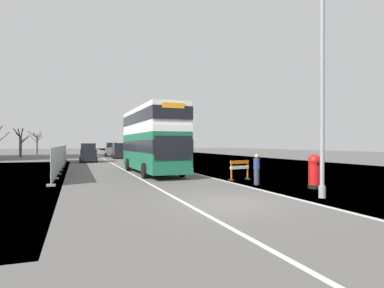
{
  "coord_description": "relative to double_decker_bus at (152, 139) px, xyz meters",
  "views": [
    {
      "loc": [
        -5.35,
        -10.84,
        2.23
      ],
      "look_at": [
        1.49,
        8.01,
        2.2
      ],
      "focal_mm": 30.01,
      "sensor_mm": 36.0,
      "label": 1
    }
  ],
  "objects": [
    {
      "name": "ground",
      "position": [
        0.62,
        -12.57,
        -2.62
      ],
      "size": [
        140.0,
        280.0,
        0.1
      ],
      "color": "#565451"
    },
    {
      "name": "double_decker_bus",
      "position": [
        0.0,
        0.0,
        0.0
      ],
      "size": [
        2.97,
        10.68,
        4.83
      ],
      "color": "#196042",
      "rests_on": "ground"
    },
    {
      "name": "lamppost_foreground",
      "position": [
        4.13,
        -13.08,
        1.83
      ],
      "size": [
        0.29,
        0.7,
        9.29
      ],
      "color": "gray",
      "rests_on": "ground"
    },
    {
      "name": "red_pillar_postbox",
      "position": [
        5.79,
        -10.7,
        -1.64
      ],
      "size": [
        0.64,
        0.64,
        1.7
      ],
      "color": "black",
      "rests_on": "ground"
    },
    {
      "name": "roadworks_barrier",
      "position": [
        4.03,
        -6.23,
        -1.83
      ],
      "size": [
        1.49,
        0.74,
        1.2
      ],
      "color": "orange",
      "rests_on": "ground"
    },
    {
      "name": "construction_site_fence",
      "position": [
        -6.56,
        8.16,
        -1.59
      ],
      "size": [
        0.44,
        27.4,
        2.05
      ],
      "color": "#A8AAAD",
      "rests_on": "ground"
    },
    {
      "name": "car_oncoming_near",
      "position": [
        -3.96,
        17.0,
        -1.51
      ],
      "size": [
        2.0,
        4.14,
        2.25
      ],
      "color": "black",
      "rests_on": "ground"
    },
    {
      "name": "car_receding_mid",
      "position": [
        0.72,
        25.25,
        -1.5
      ],
      "size": [
        1.93,
        4.04,
        2.3
      ],
      "color": "black",
      "rests_on": "ground"
    },
    {
      "name": "car_receding_far",
      "position": [
        0.55,
        34.09,
        -1.47
      ],
      "size": [
        2.09,
        4.03,
        2.37
      ],
      "color": "silver",
      "rests_on": "ground"
    },
    {
      "name": "bare_tree_far_verge_mid",
      "position": [
        -13.9,
        35.74,
        -0.2
      ],
      "size": [
        2.16,
        3.22,
        4.73
      ],
      "color": "#4C3D2D",
      "rests_on": "ground"
    },
    {
      "name": "bare_tree_far_verge_far",
      "position": [
        -12.78,
        47.67,
        0.03
      ],
      "size": [
        2.79,
        3.12,
        4.76
      ],
      "color": "#4C3D2D",
      "rests_on": "ground"
    },
    {
      "name": "pedestrian_at_kerb",
      "position": [
        3.82,
        -8.53,
        -1.74
      ],
      "size": [
        0.34,
        0.34,
        1.66
      ],
      "color": "#2D3342",
      "rests_on": "ground"
    }
  ]
}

